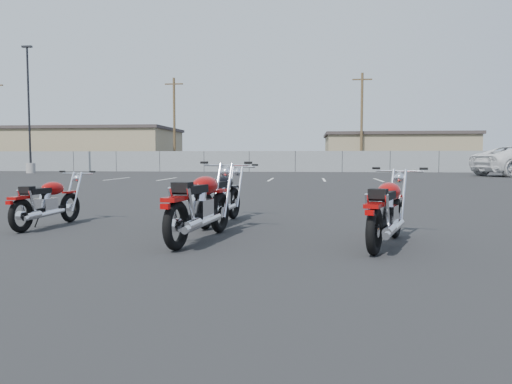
# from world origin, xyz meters

# --- Properties ---
(ground) EXTENTS (120.00, 120.00, 0.00)m
(ground) POSITION_xyz_m (0.00, 0.00, 0.00)
(ground) COLOR black
(ground) RESTS_ON ground
(motorcycle_front_red) EXTENTS (0.79, 2.04, 1.00)m
(motorcycle_front_red) POSITION_xyz_m (-3.57, 0.37, 0.45)
(motorcycle_front_red) COLOR black
(motorcycle_front_red) RESTS_ON ground
(motorcycle_second_black) EXTENTS (0.89, 2.29, 1.13)m
(motorcycle_second_black) POSITION_xyz_m (-0.53, 1.13, 0.51)
(motorcycle_second_black) COLOR black
(motorcycle_second_black) RESTS_ON ground
(motorcycle_third_red) EXTENTS (0.98, 2.43, 1.19)m
(motorcycle_third_red) POSITION_xyz_m (-0.50, -0.80, 0.54)
(motorcycle_third_red) COLOR black
(motorcycle_third_red) RESTS_ON ground
(motorcycle_rear_red) EXTENTS (1.20, 2.23, 1.10)m
(motorcycle_rear_red) POSITION_xyz_m (2.23, -0.95, 0.50)
(motorcycle_rear_red) COLOR black
(motorcycle_rear_red) RESTS_ON ground
(training_cone_near) EXTENTS (0.30, 0.30, 0.35)m
(training_cone_near) POSITION_xyz_m (2.26, 0.15, 0.18)
(training_cone_near) COLOR orange
(training_cone_near) RESTS_ON ground
(light_pole_west) EXTENTS (0.80, 0.70, 9.99)m
(light_pole_west) POSITION_xyz_m (-20.92, 29.53, 2.58)
(light_pole_west) COLOR gray
(light_pole_west) RESTS_ON ground
(chainlink_fence) EXTENTS (80.06, 0.06, 1.80)m
(chainlink_fence) POSITION_xyz_m (-0.00, 35.00, 0.90)
(chainlink_fence) COLOR slate
(chainlink_fence) RESTS_ON ground
(tan_building_west) EXTENTS (18.40, 10.40, 4.30)m
(tan_building_west) POSITION_xyz_m (-22.00, 42.00, 2.16)
(tan_building_west) COLOR #91815D
(tan_building_west) RESTS_ON ground
(tan_building_east) EXTENTS (14.40, 9.40, 3.70)m
(tan_building_east) POSITION_xyz_m (10.00, 44.00, 1.86)
(tan_building_east) COLOR #91815D
(tan_building_east) RESTS_ON ground
(utility_pole_b) EXTENTS (1.80, 0.24, 9.00)m
(utility_pole_b) POSITION_xyz_m (-12.00, 40.00, 4.69)
(utility_pole_b) COLOR #4A3822
(utility_pole_b) RESTS_ON ground
(utility_pole_c) EXTENTS (1.80, 0.24, 9.00)m
(utility_pole_c) POSITION_xyz_m (6.00, 39.00, 4.69)
(utility_pole_c) COLOR #4A3822
(utility_pole_c) RESTS_ON ground
(parking_line_stripes) EXTENTS (15.12, 4.00, 0.01)m
(parking_line_stripes) POSITION_xyz_m (-2.50, 20.00, 0.00)
(parking_line_stripes) COLOR silver
(parking_line_stripes) RESTS_ON ground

